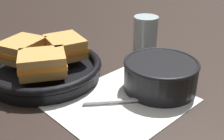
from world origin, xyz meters
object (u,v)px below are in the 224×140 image
Objects in this scene: spoon at (144,99)px; drinking_glass at (145,36)px; soup_bowl at (160,74)px; sandwich_near_left at (43,63)px; skillet at (46,70)px; sandwich_far_left at (22,49)px; sandwich_near_right at (65,47)px.

drinking_glass reaches higher than spoon.
spoon is at bearing -140.53° from drinking_glass.
sandwich_near_left reaches higher than soup_bowl.
drinking_glass is (0.20, 0.16, 0.05)m from spoon.
sandwich_far_left reaches higher than skillet.
drinking_glass is at bearing 78.11° from spoon.
drinking_glass is (0.31, -0.03, -0.01)m from sandwich_near_left.
drinking_glass is (0.22, -0.07, -0.01)m from sandwich_near_right.
spoon is at bearing -170.49° from soup_bowl.
soup_bowl is at bearing -67.56° from sandwich_near_right.
soup_bowl is 0.07m from spoon.
soup_bowl is 1.34× the size of sandwich_far_left.
skillet is at bearing 175.81° from sandwich_near_right.
sandwich_near_right and sandwich_far_left have the same top height.
drinking_glass is at bearing -17.58° from sandwich_near_right.
drinking_glass reaches higher than sandwich_near_right.
sandwich_near_left is at bearing -154.19° from sandwich_near_right.
sandwich_near_left is 0.31m from drinking_glass.
spoon is (-0.07, -0.01, -0.03)m from soup_bowl.
sandwich_near_right is at bearing 134.85° from spoon.
sandwich_far_left reaches higher than soup_bowl.
sandwich_far_left is at bearing 149.29° from spoon.
skillet is 2.10× the size of sandwich_near_left.
soup_bowl is 0.61× the size of skillet.
soup_bowl is 0.33m from sandwich_far_left.
spoon is 0.26m from drinking_glass.
drinking_glass reaches higher than skillet.
skillet is (-0.15, 0.22, -0.02)m from soup_bowl.
sandwich_far_left is (-0.03, 0.05, 0.04)m from skillet.
soup_bowl is 0.27m from skillet.
drinking_glass is at bearing -22.59° from sandwich_far_left.
spoon is 1.29× the size of sandwich_near_right.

